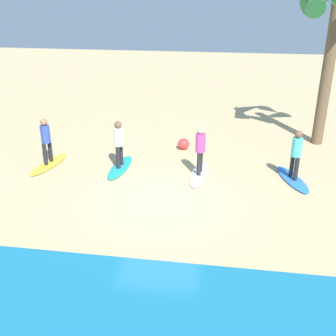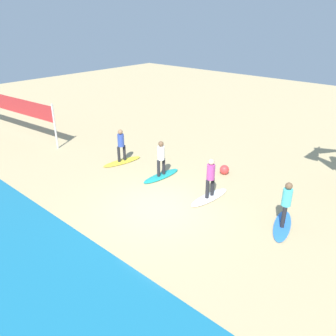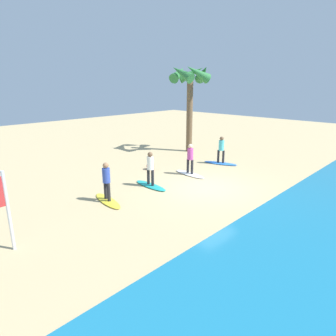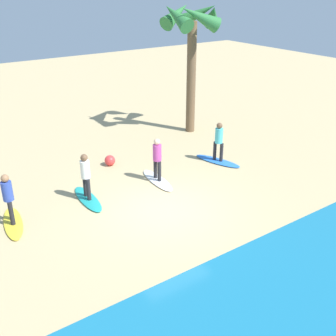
{
  "view_description": "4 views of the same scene",
  "coord_description": "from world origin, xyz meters",
  "px_view_note": "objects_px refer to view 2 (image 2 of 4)",
  "views": [
    {
      "loc": [
        -1.83,
        10.66,
        5.89
      ],
      "look_at": [
        -0.13,
        -0.7,
        0.75
      ],
      "focal_mm": 43.74,
      "sensor_mm": 36.0,
      "label": 1
    },
    {
      "loc": [
        -7.65,
        8.06,
        6.79
      ],
      "look_at": [
        0.5,
        -1.1,
        1.17
      ],
      "focal_mm": 35.9,
      "sensor_mm": 36.0,
      "label": 2
    },
    {
      "loc": [
        11.05,
        8.02,
        4.9
      ],
      "look_at": [
        0.83,
        -1.8,
        0.8
      ],
      "focal_mm": 31.65,
      "sensor_mm": 36.0,
      "label": 3
    },
    {
      "loc": [
        6.56,
        9.78,
        7.01
      ],
      "look_at": [
        -0.63,
        -0.64,
        1.14
      ],
      "focal_mm": 43.72,
      "sensor_mm": 36.0,
      "label": 4
    }
  ],
  "objects_px": {
    "surfboard_white": "(209,197)",
    "surfer_yellow": "(121,143)",
    "surfer_white": "(211,175)",
    "surfer_teal": "(161,156)",
    "surfboard_yellow": "(122,162)",
    "volleyball_net": "(7,105)",
    "surfer_blue": "(286,201)",
    "beach_ball": "(224,170)",
    "surfboard_blue": "(282,225)",
    "surfboard_teal": "(161,176)"
  },
  "relations": [
    {
      "from": "surfboard_blue",
      "to": "volleyball_net",
      "type": "xyz_separation_m",
      "value": [
        17.11,
        1.48,
        1.74
      ]
    },
    {
      "from": "surfboard_blue",
      "to": "beach_ball",
      "type": "distance_m",
      "value": 4.5
    },
    {
      "from": "surfboard_blue",
      "to": "surfboard_white",
      "type": "xyz_separation_m",
      "value": [
        3.07,
        0.07,
        0.0
      ]
    },
    {
      "from": "surfboard_teal",
      "to": "surfer_yellow",
      "type": "xyz_separation_m",
      "value": [
        2.59,
        0.1,
        0.99
      ]
    },
    {
      "from": "surfboard_white",
      "to": "volleyball_net",
      "type": "xyz_separation_m",
      "value": [
        14.04,
        1.42,
        1.74
      ]
    },
    {
      "from": "surfboard_white",
      "to": "surfer_white",
      "type": "xyz_separation_m",
      "value": [
        0.0,
        0.0,
        0.99
      ]
    },
    {
      "from": "surfboard_blue",
      "to": "surfboard_yellow",
      "type": "height_order",
      "value": "same"
    },
    {
      "from": "surfboard_blue",
      "to": "volleyball_net",
      "type": "distance_m",
      "value": 17.26
    },
    {
      "from": "surfboard_yellow",
      "to": "beach_ball",
      "type": "bearing_deg",
      "value": 126.64
    },
    {
      "from": "surfer_teal",
      "to": "volleyball_net",
      "type": "relative_size",
      "value": 0.18
    },
    {
      "from": "surfer_yellow",
      "to": "surfboard_teal",
      "type": "bearing_deg",
      "value": -177.88
    },
    {
      "from": "volleyball_net",
      "to": "surfer_yellow",
      "type": "bearing_deg",
      "value": -170.27
    },
    {
      "from": "surfboard_blue",
      "to": "surfer_white",
      "type": "xyz_separation_m",
      "value": [
        3.07,
        0.07,
        0.99
      ]
    },
    {
      "from": "surfer_blue",
      "to": "surfer_white",
      "type": "xyz_separation_m",
      "value": [
        3.07,
        0.07,
        0.0
      ]
    },
    {
      "from": "surfer_white",
      "to": "surfer_teal",
      "type": "xyz_separation_m",
      "value": [
        2.8,
        -0.16,
        0.0
      ]
    },
    {
      "from": "surfer_yellow",
      "to": "beach_ball",
      "type": "relative_size",
      "value": 3.73
    },
    {
      "from": "surfer_blue",
      "to": "beach_ball",
      "type": "bearing_deg",
      "value": -30.32
    },
    {
      "from": "surfer_teal",
      "to": "beach_ball",
      "type": "xyz_separation_m",
      "value": [
        -1.99,
        -2.18,
        -0.82
      ]
    },
    {
      "from": "surfboard_yellow",
      "to": "volleyball_net",
      "type": "height_order",
      "value": "volleyball_net"
    },
    {
      "from": "surfer_teal",
      "to": "surfer_white",
      "type": "bearing_deg",
      "value": 176.73
    },
    {
      "from": "surfboard_yellow",
      "to": "surfer_teal",
      "type": "bearing_deg",
      "value": 102.38
    },
    {
      "from": "surfer_white",
      "to": "surfboard_teal",
      "type": "xyz_separation_m",
      "value": [
        2.8,
        -0.16,
        -0.99
      ]
    },
    {
      "from": "surfboard_yellow",
      "to": "surfer_yellow",
      "type": "relative_size",
      "value": 1.28
    },
    {
      "from": "surfboard_white",
      "to": "surfer_white",
      "type": "height_order",
      "value": "surfer_white"
    },
    {
      "from": "beach_ball",
      "to": "surfer_white",
      "type": "bearing_deg",
      "value": 109.12
    },
    {
      "from": "surfboard_blue",
      "to": "surfboard_yellow",
      "type": "xyz_separation_m",
      "value": [
        8.46,
        0.0,
        0.0
      ]
    },
    {
      "from": "surfer_blue",
      "to": "surfboard_yellow",
      "type": "bearing_deg",
      "value": 0.01
    },
    {
      "from": "surfboard_white",
      "to": "surfer_yellow",
      "type": "relative_size",
      "value": 1.28
    },
    {
      "from": "surfboard_blue",
      "to": "surfer_yellow",
      "type": "bearing_deg",
      "value": -107.82
    },
    {
      "from": "surfer_white",
      "to": "surfer_teal",
      "type": "distance_m",
      "value": 2.8
    },
    {
      "from": "surfer_yellow",
      "to": "surfboard_blue",
      "type": "bearing_deg",
      "value": -179.99
    },
    {
      "from": "surfer_blue",
      "to": "surfboard_teal",
      "type": "height_order",
      "value": "surfer_blue"
    },
    {
      "from": "surfer_teal",
      "to": "beach_ball",
      "type": "relative_size",
      "value": 3.73
    },
    {
      "from": "surfboard_teal",
      "to": "beach_ball",
      "type": "bearing_deg",
      "value": 140.9
    },
    {
      "from": "beach_ball",
      "to": "surfboard_blue",
      "type": "bearing_deg",
      "value": 149.68
    },
    {
      "from": "volleyball_net",
      "to": "surfboard_yellow",
      "type": "bearing_deg",
      "value": -170.27
    },
    {
      "from": "surfer_white",
      "to": "volleyball_net",
      "type": "distance_m",
      "value": 14.13
    },
    {
      "from": "surfboard_teal",
      "to": "surfer_teal",
      "type": "xyz_separation_m",
      "value": [
        -0.0,
        0.0,
        0.99
      ]
    },
    {
      "from": "volleyball_net",
      "to": "surfer_white",
      "type": "bearing_deg",
      "value": -174.23
    },
    {
      "from": "surfer_blue",
      "to": "surfer_yellow",
      "type": "distance_m",
      "value": 8.46
    },
    {
      "from": "surfer_yellow",
      "to": "beach_ball",
      "type": "bearing_deg",
      "value": -153.62
    },
    {
      "from": "surfer_blue",
      "to": "surfer_teal",
      "type": "xyz_separation_m",
      "value": [
        5.87,
        -0.09,
        0.0
      ]
    },
    {
      "from": "surfboard_yellow",
      "to": "surfer_yellow",
      "type": "xyz_separation_m",
      "value": [
        0.0,
        0.0,
        0.99
      ]
    },
    {
      "from": "volleyball_net",
      "to": "surfer_blue",
      "type": "bearing_deg",
      "value": -175.04
    },
    {
      "from": "surfboard_white",
      "to": "surfboard_blue",
      "type": "bearing_deg",
      "value": 96.28
    },
    {
      "from": "surfboard_yellow",
      "to": "volleyball_net",
      "type": "bearing_deg",
      "value": -70.01
    },
    {
      "from": "surfboard_blue",
      "to": "surfer_teal",
      "type": "relative_size",
      "value": 1.28
    },
    {
      "from": "surfboard_teal",
      "to": "volleyball_net",
      "type": "xyz_separation_m",
      "value": [
        11.24,
        1.58,
        1.74
      ]
    },
    {
      "from": "surfer_yellow",
      "to": "surfboard_yellow",
      "type": "bearing_deg",
      "value": 0.0
    },
    {
      "from": "surfer_blue",
      "to": "beach_ball",
      "type": "height_order",
      "value": "surfer_blue"
    }
  ]
}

